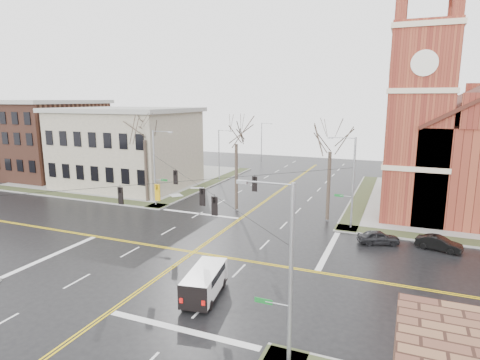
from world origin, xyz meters
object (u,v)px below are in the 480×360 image
at_px(cargo_van, 205,280).
at_px(parked_car_a, 378,237).
at_px(signal_pole_ne, 351,180).
at_px(streetlight_north_a, 220,153).
at_px(streetlight_north_b, 262,141).
at_px(tree_ne, 330,147).
at_px(signal_pole_se, 287,272).
at_px(tree_nw_near, 236,140).
at_px(parked_car_b, 439,243).
at_px(signal_pole_nw, 156,166).
at_px(tree_nw_far, 144,136).

relative_size(cargo_van, parked_car_a, 1.39).
distance_m(signal_pole_ne, streetlight_north_a, 27.48).
distance_m(streetlight_north_b, tree_ne, 39.90).
height_order(signal_pole_se, tree_ne, tree_ne).
relative_size(streetlight_north_b, tree_nw_near, 0.70).
xyz_separation_m(streetlight_north_b, parked_car_a, (24.98, -39.96, -3.85)).
height_order(signal_pole_ne, parked_car_b, signal_pole_ne).
relative_size(signal_pole_nw, streetlight_north_b, 1.12).
xyz_separation_m(streetlight_north_b, parked_car_b, (29.87, -39.56, -3.86)).
distance_m(signal_pole_se, streetlight_north_a, 45.20).
bearing_deg(tree_ne, streetlight_north_a, 143.04).
bearing_deg(signal_pole_ne, tree_nw_near, 171.34).
bearing_deg(cargo_van, signal_pole_ne, 59.51).
bearing_deg(signal_pole_se, signal_pole_nw, 134.55).
bearing_deg(signal_pole_se, parked_car_a, 81.26).
bearing_deg(parked_car_b, signal_pole_ne, 84.39).
distance_m(signal_pole_se, tree_ne, 25.14).
bearing_deg(signal_pole_ne, streetlight_north_b, 121.05).
relative_size(streetlight_north_b, cargo_van, 1.59).
distance_m(signal_pole_nw, tree_ne, 20.44).
distance_m(signal_pole_ne, cargo_van, 19.55).
height_order(streetlight_north_b, parked_car_a, streetlight_north_b).
xyz_separation_m(streetlight_north_b, tree_nw_near, (8.91, -34.51, 3.76)).
bearing_deg(streetlight_north_a, parked_car_b, -33.22).
bearing_deg(signal_pole_nw, tree_nw_far, 151.96).
bearing_deg(cargo_van, signal_pole_se, -46.06).
relative_size(streetlight_north_a, cargo_van, 1.59).
relative_size(signal_pole_ne, parked_car_b, 2.45).
bearing_deg(tree_ne, signal_pole_se, -84.25).
relative_size(signal_pole_ne, tree_nw_far, 0.79).
xyz_separation_m(signal_pole_ne, parked_car_b, (7.90, -3.06, -4.34)).
height_order(streetlight_north_a, tree_ne, tree_ne).
height_order(parked_car_a, tree_nw_far, tree_nw_far).
distance_m(parked_car_b, tree_nw_far, 33.96).
bearing_deg(parked_car_a, signal_pole_se, 151.18).
height_order(cargo_van, parked_car_b, cargo_van).
relative_size(streetlight_north_b, parked_car_a, 2.21).
bearing_deg(parked_car_a, signal_pole_ne, 20.88).
relative_size(signal_pole_ne, signal_pole_nw, 1.00).
distance_m(streetlight_north_a, tree_nw_far, 16.04).
bearing_deg(signal_pole_nw, tree_ne, 5.24).
distance_m(signal_pole_nw, streetlight_north_b, 36.51).
relative_size(cargo_van, tree_nw_far, 0.44).
bearing_deg(signal_pole_ne, streetlight_north_a, 143.10).
bearing_deg(tree_nw_far, signal_pole_nw, -28.04).
height_order(cargo_van, parked_car_a, cargo_van).
distance_m(signal_pole_ne, signal_pole_nw, 22.64).
bearing_deg(tree_nw_near, parked_car_a, -18.74).
distance_m(signal_pole_ne, tree_nw_near, 13.62).
xyz_separation_m(streetlight_north_b, tree_nw_far, (-2.93, -35.29, 3.83)).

